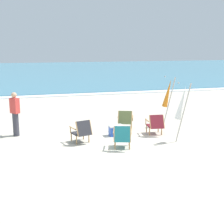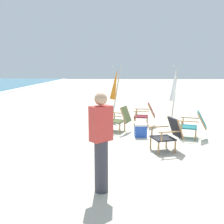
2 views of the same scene
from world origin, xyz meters
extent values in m
plane|color=beige|center=(0.00, 0.00, 0.00)|extent=(80.00, 80.00, 0.00)
cube|color=teal|center=(0.00, 31.63, 0.05)|extent=(80.00, 40.00, 0.10)
cube|color=white|center=(0.00, 11.33, 0.03)|extent=(80.00, 1.10, 0.06)
cube|color=#28282D|center=(-1.09, 0.84, 0.32)|extent=(0.63, 0.60, 0.04)
cube|color=#28282D|center=(-1.00, 0.52, 0.56)|extent=(0.53, 0.34, 0.50)
cylinder|color=#AD7F4C|center=(-1.37, 0.98, 0.16)|extent=(0.04, 0.04, 0.32)
cylinder|color=#AD7F4C|center=(-0.92, 1.11, 0.16)|extent=(0.04, 0.04, 0.32)
cylinder|color=#AD7F4C|center=(-1.25, 0.57, 0.16)|extent=(0.04, 0.04, 0.32)
cylinder|color=#AD7F4C|center=(-0.80, 0.69, 0.16)|extent=(0.04, 0.04, 0.32)
cube|color=#AD7F4C|center=(-1.35, 0.74, 0.54)|extent=(0.18, 0.52, 0.02)
cylinder|color=#AD7F4C|center=(-1.40, 0.92, 0.43)|extent=(0.04, 0.04, 0.22)
cube|color=#AD7F4C|center=(-0.81, 0.90, 0.54)|extent=(0.18, 0.52, 0.02)
cylinder|color=#AD7F4C|center=(-0.86, 1.08, 0.43)|extent=(0.04, 0.04, 0.22)
cylinder|color=#AD7F4C|center=(-1.24, 0.45, 0.56)|extent=(0.10, 0.22, 0.50)
cylinder|color=#AD7F4C|center=(-0.75, 0.59, 0.56)|extent=(0.10, 0.22, 0.50)
cube|color=maroon|center=(1.79, 1.10, 0.32)|extent=(0.58, 0.54, 0.04)
cube|color=maroon|center=(1.75, 0.75, 0.55)|extent=(0.52, 0.32, 0.48)
cylinder|color=#AD7F4C|center=(1.59, 1.35, 0.16)|extent=(0.04, 0.04, 0.32)
cylinder|color=#AD7F4C|center=(2.05, 1.29, 0.16)|extent=(0.04, 0.04, 0.32)
cylinder|color=#AD7F4C|center=(1.53, 0.92, 0.16)|extent=(0.04, 0.04, 0.32)
cylinder|color=#AD7F4C|center=(2.00, 0.86, 0.16)|extent=(0.04, 0.04, 0.32)
cube|color=#AD7F4C|center=(1.51, 1.12, 0.54)|extent=(0.10, 0.53, 0.02)
cylinder|color=#AD7F4C|center=(1.53, 1.31, 0.43)|extent=(0.04, 0.04, 0.22)
cube|color=#AD7F4C|center=(2.07, 1.05, 0.54)|extent=(0.10, 0.53, 0.02)
cylinder|color=#AD7F4C|center=(2.09, 1.24, 0.43)|extent=(0.04, 0.04, 0.22)
cylinder|color=#AD7F4C|center=(1.49, 0.78, 0.55)|extent=(0.07, 0.27, 0.48)
cylinder|color=#AD7F4C|center=(2.00, 0.72, 0.55)|extent=(0.07, 0.27, 0.48)
cube|color=#515B33|center=(0.94, 1.99, 0.32)|extent=(0.66, 0.64, 0.04)
cube|color=#515B33|center=(0.82, 1.67, 0.56)|extent=(0.54, 0.39, 0.50)
cylinder|color=#AD7F4C|center=(0.80, 2.27, 0.16)|extent=(0.04, 0.04, 0.32)
cylinder|color=#AD7F4C|center=(1.23, 2.10, 0.16)|extent=(0.04, 0.04, 0.32)
cylinder|color=#AD7F4C|center=(0.64, 1.87, 0.16)|extent=(0.04, 0.04, 0.32)
cylinder|color=#AD7F4C|center=(1.08, 1.70, 0.16)|extent=(0.04, 0.04, 0.32)
cube|color=#AD7F4C|center=(0.67, 2.07, 0.54)|extent=(0.23, 0.50, 0.02)
cylinder|color=#AD7F4C|center=(0.74, 2.24, 0.43)|extent=(0.04, 0.04, 0.22)
cube|color=#AD7F4C|center=(1.19, 1.86, 0.54)|extent=(0.23, 0.50, 0.02)
cylinder|color=#AD7F4C|center=(1.26, 2.04, 0.43)|extent=(0.04, 0.04, 0.22)
cylinder|color=#AD7F4C|center=(0.58, 1.77, 0.56)|extent=(0.12, 0.23, 0.50)
cylinder|color=#AD7F4C|center=(1.05, 1.58, 0.56)|extent=(0.12, 0.23, 0.50)
cube|color=#196066|center=(0.15, -0.11, 0.32)|extent=(0.64, 0.61, 0.04)
cube|color=#196066|center=(0.04, -0.46, 0.55)|extent=(0.55, 0.41, 0.48)
cylinder|color=#AD7F4C|center=(-0.01, 0.17, 0.16)|extent=(0.04, 0.04, 0.32)
cylinder|color=#AD7F4C|center=(0.44, 0.03, 0.16)|extent=(0.04, 0.04, 0.32)
cylinder|color=#AD7F4C|center=(-0.13, -0.24, 0.16)|extent=(0.04, 0.04, 0.32)
cylinder|color=#AD7F4C|center=(0.31, -0.39, 0.16)|extent=(0.04, 0.04, 0.32)
cube|color=#AD7F4C|center=(-0.12, -0.04, 0.54)|extent=(0.19, 0.51, 0.02)
cylinder|color=#AD7F4C|center=(-0.06, 0.14, 0.43)|extent=(0.04, 0.04, 0.22)
cube|color=#AD7F4C|center=(0.41, -0.21, 0.54)|extent=(0.19, 0.51, 0.02)
cylinder|color=#AD7F4C|center=(0.47, -0.03, 0.43)|extent=(0.04, 0.04, 0.22)
cylinder|color=#AD7F4C|center=(-0.20, -0.38, 0.55)|extent=(0.12, 0.28, 0.48)
cylinder|color=#AD7F4C|center=(0.29, -0.53, 0.55)|extent=(0.12, 0.28, 0.48)
cylinder|color=#B7B2A8|center=(2.31, -0.15, 1.03)|extent=(0.40, 0.29, 2.07)
cone|color=white|center=(2.25, -0.11, 1.39)|extent=(0.49, 0.43, 1.18)
sphere|color=#B7B2A8|center=(2.14, -0.04, 2.06)|extent=(0.06, 0.06, 0.06)
cylinder|color=#B7B2A8|center=(2.81, 1.98, 1.03)|extent=(0.36, 0.39, 2.06)
cone|color=orange|center=(2.76, 2.04, 1.39)|extent=(0.47, 0.49, 1.18)
sphere|color=#B7B2A8|center=(2.66, 2.14, 2.05)|extent=(0.06, 0.06, 0.06)
cylinder|color=#383842|center=(-3.24, 2.21, 0.43)|extent=(0.22, 0.22, 0.86)
cube|color=#D13D38|center=(-3.24, 2.21, 1.14)|extent=(0.37, 0.39, 0.56)
sphere|color=tan|center=(-3.24, 2.21, 1.53)|extent=(0.20, 0.20, 0.20)
cube|color=blue|center=(0.33, 1.25, 0.17)|extent=(0.48, 0.34, 0.34)
cube|color=white|center=(0.33, 1.25, 0.37)|extent=(0.49, 0.35, 0.06)
camera|label=1|loc=(-2.78, -9.47, 3.28)|focal=50.00mm
camera|label=2|loc=(-7.27, 1.96, 2.01)|focal=42.00mm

